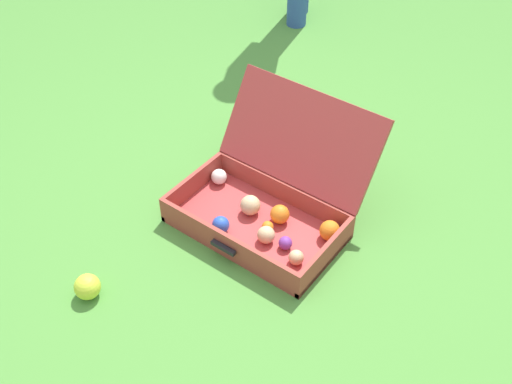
# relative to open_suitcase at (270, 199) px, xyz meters

# --- Properties ---
(ground_plane) EXTENTS (16.00, 16.00, 0.00)m
(ground_plane) POSITION_rel_open_suitcase_xyz_m (0.03, -0.03, -0.11)
(ground_plane) COLOR #4C8C38
(open_suitcase) EXTENTS (0.68, 0.63, 0.45)m
(open_suitcase) POSITION_rel_open_suitcase_xyz_m (0.00, 0.00, 0.00)
(open_suitcase) COLOR #B23838
(open_suitcase) RESTS_ON ground
(stray_ball_on_grass) EXTENTS (0.10, 0.10, 0.10)m
(stray_ball_on_grass) POSITION_rel_open_suitcase_xyz_m (-0.29, -0.72, -0.06)
(stray_ball_on_grass) COLOR #CCDB38
(stray_ball_on_grass) RESTS_ON ground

